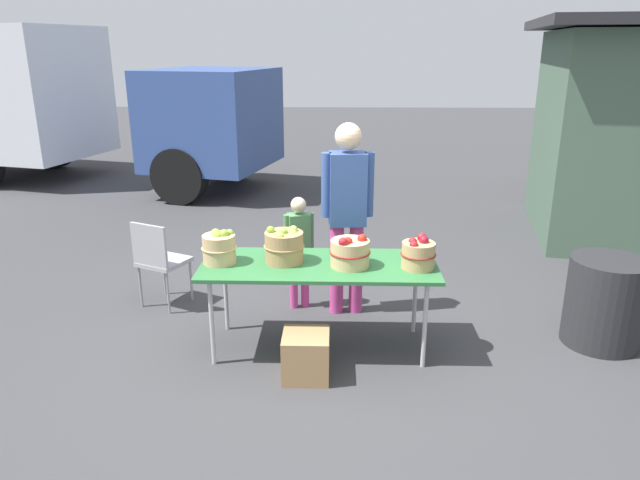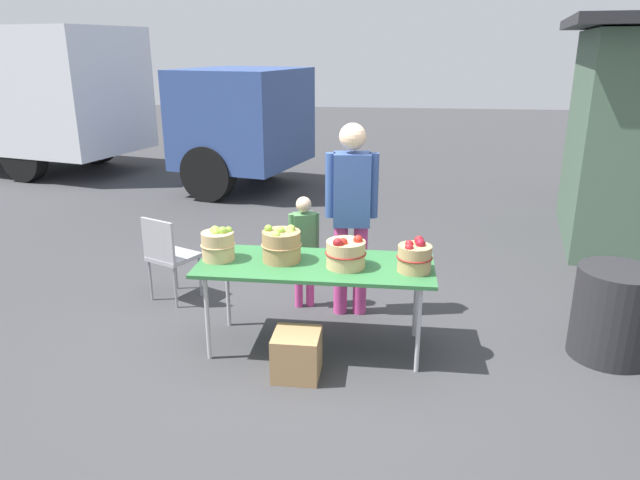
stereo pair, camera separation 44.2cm
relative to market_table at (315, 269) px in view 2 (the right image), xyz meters
name	(u,v)px [view 2 (the right image)]	position (x,y,z in m)	size (l,w,h in m)	color
ground_plane	(316,346)	(0.00, 0.00, -0.71)	(40.00, 40.00, 0.00)	#38383A
market_table	(315,269)	(0.00, 0.00, 0.00)	(1.90, 0.76, 0.75)	#2D6B38
apple_basket_green_0	(218,245)	(-0.80, 0.00, 0.17)	(0.28, 0.28, 0.28)	tan
apple_basket_green_1	(282,245)	(-0.28, 0.03, 0.18)	(0.33, 0.33, 0.30)	#A87F51
apple_basket_red_0	(346,253)	(0.25, -0.05, 0.16)	(0.33, 0.33, 0.27)	tan
apple_basket_red_1	(415,257)	(0.78, -0.07, 0.16)	(0.28, 0.28, 0.27)	tan
vendor_adult	(351,206)	(0.23, 0.71, 0.35)	(0.47, 0.27, 1.79)	#CC3F8C
child_customer	(304,243)	(-0.21, 0.80, -0.06)	(0.28, 0.20, 1.10)	#CC3F8C
box_truck	(75,96)	(-5.46, 6.43, 0.78)	(7.99, 3.99, 2.75)	silver
folding_chair	(168,252)	(-1.55, 0.77, -0.20)	(0.53, 0.53, 0.86)	#99999E
trash_barrel	(614,313)	(2.40, 0.15, -0.33)	(0.63, 0.63, 0.75)	#262628
produce_crate	(297,354)	(-0.09, -0.46, -0.53)	(0.35, 0.35, 0.35)	#A87F51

